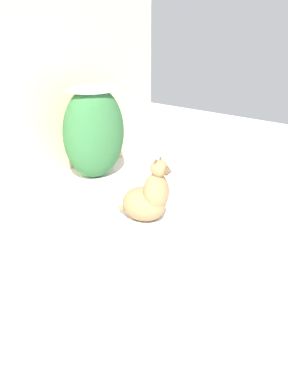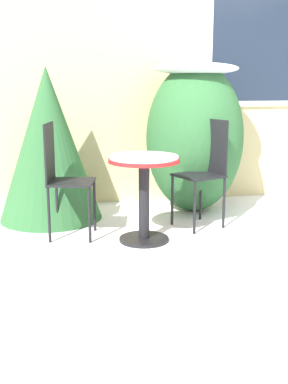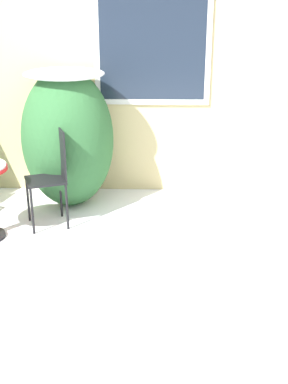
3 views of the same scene
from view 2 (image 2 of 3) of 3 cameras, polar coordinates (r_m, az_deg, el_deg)
The scene contains 6 objects.
house_wall at distance 5.65m, azimuth 13.07°, elevation 12.93°, with size 8.00×0.10×2.61m.
shrub_left at distance 4.90m, azimuth 6.02°, elevation 6.78°, with size 0.98×0.95×1.49m.
evergreen_bush at distance 4.65m, azimuth -11.24°, elevation 5.57°, with size 0.98×0.98×1.45m.
patio_table at distance 3.91m, azimuth -0.00°, elevation 1.39°, with size 0.58×0.58×0.72m.
patio_chair_near_table at distance 4.39m, azimuth 7.24°, elevation 2.83°, with size 0.48×0.48×0.97m.
patio_chair_far_side at distance 4.09m, azimuth -9.61°, elevation 2.01°, with size 0.44×0.44×0.97m.
Camera 2 is at (-2.27, -2.97, 1.29)m, focal length 45.00 mm.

